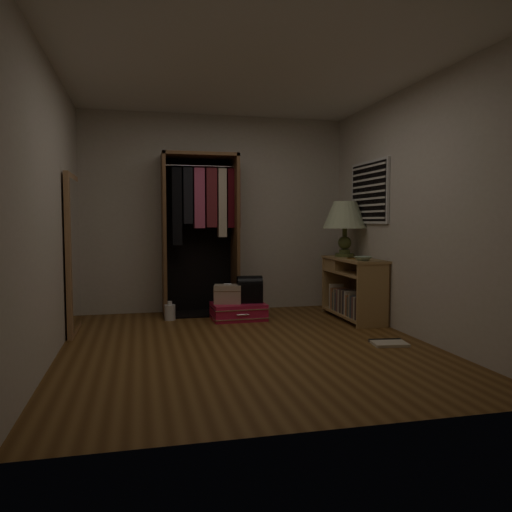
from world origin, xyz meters
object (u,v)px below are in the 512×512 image
Objects in this scene: pink_suitcase at (238,311)px; floor_mirror at (73,254)px; white_jug at (170,312)px; table_lamp at (345,216)px; console_bookshelf at (352,286)px; open_wardrobe at (201,219)px; train_case at (228,294)px; black_bag at (250,289)px.

floor_mirror is at bearing -173.08° from pink_suitcase.
white_jug is (-0.82, 0.16, -0.00)m from pink_suitcase.
table_lamp is (3.24, 0.29, 0.41)m from floor_mirror.
floor_mirror is 7.36× the size of white_jug.
table_lamp reaches higher than console_bookshelf.
floor_mirror is (-1.47, -0.77, -0.37)m from open_wardrobe.
pink_suitcase is at bearing 169.73° from console_bookshelf.
table_lamp is at bearing 5.07° from floor_mirror.
train_case is (0.26, -0.45, -0.91)m from open_wardrobe.
floor_mirror is 5.13× the size of black_bag.
white_jug is (-0.43, -0.33, -1.13)m from open_wardrobe.
open_wardrobe is at bearing 157.45° from console_bookshelf.
console_bookshelf is 1.53m from train_case.
open_wardrobe reaches higher than train_case.
console_bookshelf reaches higher than white_jug.
white_jug is (-0.69, 0.12, -0.22)m from train_case.
pink_suitcase is (-1.38, 0.25, -0.30)m from console_bookshelf.
pink_suitcase is at bearing -2.71° from train_case.
open_wardrobe is 1.05m from train_case.
console_bookshelf is 2.09m from open_wardrobe.
open_wardrobe is at bearing 37.53° from white_jug.
console_bookshelf reaches higher than train_case.
table_lamp reaches higher than black_bag.
white_jug is at bearing -142.47° from open_wardrobe.
open_wardrobe is 8.88× the size of white_jug.
open_wardrobe is at bearing 144.56° from black_bag.
floor_mirror is at bearing -156.64° from train_case.
train_case is 1.78m from table_lamp.
console_bookshelf is at bearing -8.02° from black_bag.
floor_mirror reaches higher than white_jug.
console_bookshelf is at bearing -22.55° from open_wardrobe.
white_jug is (-2.20, 0.16, -1.17)m from table_lamp.
pink_suitcase is 1.79× the size of train_case.
open_wardrobe is at bearing 164.71° from table_lamp.
open_wardrobe is 1.84m from table_lamp.
open_wardrobe is at bearing 133.23° from train_case.
table_lamp is at bearing -15.29° from open_wardrobe.
train_case is at bearing -59.60° from open_wardrobe.
console_bookshelf is 1.67× the size of pink_suitcase.
console_bookshelf is at bearing -10.46° from white_jug.
white_jug is (-0.97, 0.13, -0.27)m from black_bag.
open_wardrobe reaches higher than floor_mirror.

